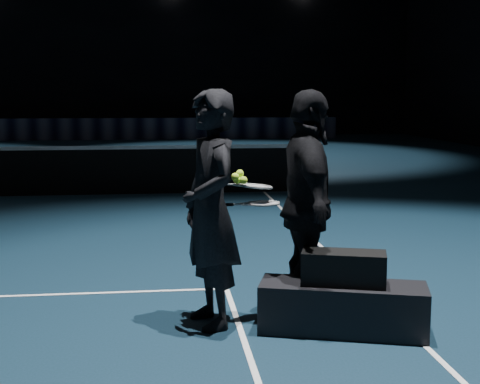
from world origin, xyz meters
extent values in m
plane|color=black|center=(0.00, 18.00, 5.00)|extent=(30.00, 0.00, 30.00)
cylinder|color=black|center=(6.40, 0.00, 0.55)|extent=(0.10, 0.10, 1.10)
cube|color=black|center=(0.00, 15.50, 0.45)|extent=(22.00, 0.15, 0.90)
cube|color=black|center=(4.94, -7.71, 0.20)|extent=(1.42, 0.82, 0.40)
cube|color=black|center=(4.94, -7.71, 0.54)|extent=(0.73, 0.47, 0.27)
cube|color=white|center=(4.94, -7.86, 0.54)|extent=(0.30, 0.09, 0.09)
imported|color=black|center=(3.88, -7.40, 0.99)|extent=(0.67, 0.83, 1.98)
imported|color=black|center=(4.73, -7.31, 0.99)|extent=(0.51, 1.17, 1.98)
camera|label=1|loc=(3.49, -12.83, 1.94)|focal=50.00mm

